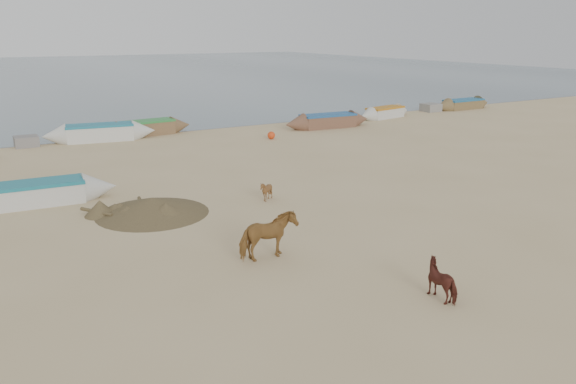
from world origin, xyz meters
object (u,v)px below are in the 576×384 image
object	(u,v)px
calf_front	(266,191)
near_canoe	(34,193)
cow_adult	(268,236)
calf_right	(444,280)

from	to	relation	value
calf_front	near_canoe	distance (m)	8.29
cow_adult	calf_right	xyz separation A→B (m)	(2.44, -4.09, -0.22)
calf_front	near_canoe	xyz separation A→B (m)	(-7.39, 3.76, 0.04)
calf_front	cow_adult	bearing A→B (deg)	-21.57
calf_right	near_canoe	xyz separation A→B (m)	(-7.29, 12.72, -0.03)
calf_front	calf_right	bearing A→B (deg)	5.36
cow_adult	near_canoe	size ratio (longest dim) A/B	0.28
cow_adult	calf_front	size ratio (longest dim) A/B	2.08
calf_front	calf_right	distance (m)	8.96
calf_right	near_canoe	size ratio (longest dim) A/B	0.16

